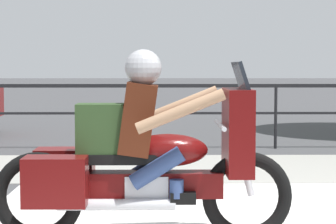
% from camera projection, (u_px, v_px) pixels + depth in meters
% --- Properties ---
extents(sidewalk_band, '(44.00, 2.40, 0.01)m').
position_uv_depth(sidewalk_band, '(301.00, 167.00, 8.96)').
color(sidewalk_band, '#99968E').
rests_on(sidewalk_band, ground).
extents(fence_railing, '(36.00, 0.05, 1.09)m').
position_uv_depth(fence_railing, '(276.00, 98.00, 10.93)').
color(fence_railing, black).
rests_on(fence_railing, ground).
extents(motorcycle, '(2.39, 0.76, 1.53)m').
position_uv_depth(motorcycle, '(143.00, 157.00, 5.20)').
color(motorcycle, black).
rests_on(motorcycle, ground).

